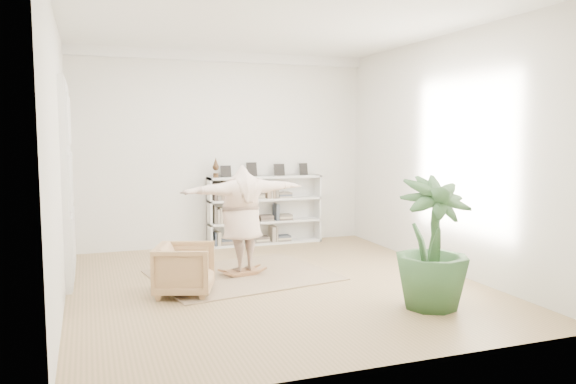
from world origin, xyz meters
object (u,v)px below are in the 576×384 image
Objects in this scene: bookshelf at (265,211)px; armchair at (185,269)px; person at (242,216)px; houseplant at (432,243)px; rocker_board at (242,271)px.

bookshelf is 2.97× the size of armchair.
person is (-1.05, -2.22, 0.27)m from bookshelf.
armchair is 0.46× the size of houseplant.
rocker_board is 0.32× the size of houseplant.
person is at bearing 127.89° from houseplant.
houseplant is (2.72, -1.57, 0.46)m from armchair.
bookshelf is 3.55m from armchair.
rocker_board is (0.96, 0.69, -0.27)m from armchair.
armchair is 1.43× the size of rocker_board.
bookshelf is 2.52m from rocker_board.
person reaches higher than rocker_board.
houseplant is at bearing 117.79° from person.
bookshelf reaches higher than rocker_board.
bookshelf is 4.54m from houseplant.
bookshelf reaches higher than houseplant.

